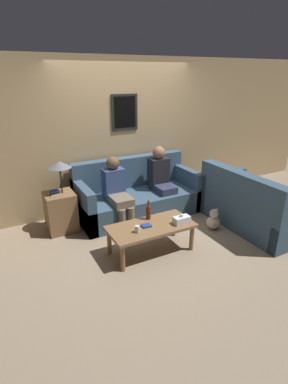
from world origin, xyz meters
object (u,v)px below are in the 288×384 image
(couch_main, at_px, (137,196))
(drinking_glass, at_px, (137,229))
(coffee_table, at_px, (151,229))
(couch_side, at_px, (252,208))
(teddy_bear, at_px, (213,220))
(person_left, at_px, (117,189))
(person_right, at_px, (161,178))
(wine_bottle, at_px, (148,212))

(couch_main, xyz_separation_m, drinking_glass, (-0.65, -1.31, 0.14))
(couch_main, distance_m, coffee_table, 1.29)
(couch_side, xyz_separation_m, teddy_bear, (-0.60, 0.21, -0.17))
(person_left, height_order, person_right, person_right)
(person_right, bearing_deg, couch_side, -49.90)
(person_left, bearing_deg, couch_main, 25.28)
(person_left, relative_size, person_right, 0.95)
(coffee_table, height_order, person_right, person_right)
(couch_side, distance_m, coffee_table, 1.80)
(couch_main, relative_size, teddy_bear, 6.24)
(person_left, bearing_deg, coffee_table, -86.57)
(couch_main, xyz_separation_m, person_right, (0.41, -0.14, 0.32))
(coffee_table, relative_size, person_right, 1.00)
(coffee_table, bearing_deg, person_left, 93.43)
(wine_bottle, height_order, drinking_glass, wine_bottle)
(couch_side, bearing_deg, person_right, 40.10)
(person_left, bearing_deg, couch_side, -30.68)
(couch_main, bearing_deg, coffee_table, -108.00)
(couch_main, relative_size, person_left, 1.90)
(couch_side, relative_size, person_left, 1.51)
(drinking_glass, xyz_separation_m, person_left, (0.19, 1.09, 0.14))
(drinking_glass, bearing_deg, teddy_bear, 7.80)
(couch_main, relative_size, person_right, 1.80)
(coffee_table, height_order, drinking_glass, drinking_glass)
(wine_bottle, height_order, teddy_bear, wine_bottle)
(couch_main, distance_m, teddy_bear, 1.38)
(couch_side, xyz_separation_m, person_right, (-0.99, 1.18, 0.31))
(teddy_bear, bearing_deg, person_right, 112.10)
(couch_side, relative_size, person_right, 1.43)
(couch_side, relative_size, drinking_glass, 17.90)
(wine_bottle, relative_size, person_left, 0.26)
(coffee_table, bearing_deg, couch_side, -2.91)
(drinking_glass, distance_m, person_left, 1.12)
(drinking_glass, xyz_separation_m, person_right, (1.06, 1.17, 0.18))
(couch_main, bearing_deg, wine_bottle, -108.01)
(couch_main, height_order, drinking_glass, couch_main)
(person_left, xyz_separation_m, teddy_bear, (1.26, -0.90, -0.45))
(person_right, distance_m, teddy_bear, 1.15)
(coffee_table, relative_size, wine_bottle, 4.15)
(couch_main, distance_m, person_left, 0.58)
(person_left, bearing_deg, wine_bottle, -81.54)
(couch_main, height_order, coffee_table, couch_main)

